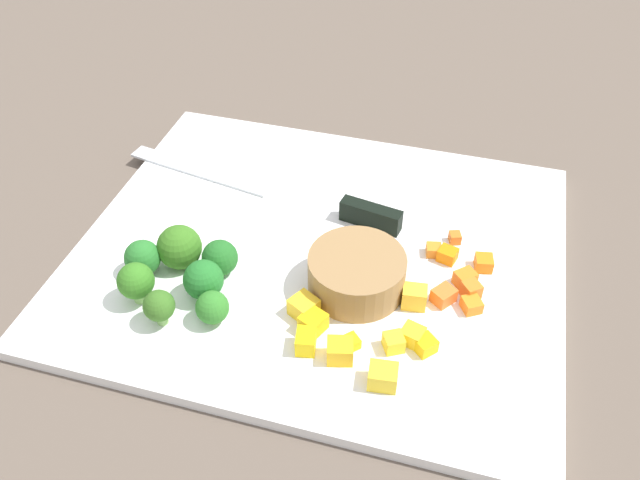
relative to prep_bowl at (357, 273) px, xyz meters
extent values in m
plane|color=brown|center=(-0.05, 0.04, -0.03)|extent=(4.00, 4.00, 0.00)
cube|color=white|center=(-0.05, 0.04, -0.02)|extent=(0.46, 0.39, 0.01)
cylinder|color=olive|center=(0.00, 0.00, 0.00)|extent=(0.09, 0.09, 0.04)
cube|color=silver|center=(-0.21, 0.12, -0.02)|extent=(0.18, 0.05, 0.00)
cube|color=black|center=(-0.01, 0.09, -0.01)|extent=(0.06, 0.03, 0.02)
cube|color=orange|center=(0.08, 0.00, -0.01)|extent=(0.02, 0.03, 0.01)
cube|color=orange|center=(0.09, 0.03, -0.01)|extent=(0.02, 0.02, 0.01)
cube|color=orange|center=(0.06, 0.06, -0.01)|extent=(0.02, 0.02, 0.01)
cube|color=orange|center=(0.08, 0.09, -0.01)|extent=(0.01, 0.01, 0.01)
cube|color=orange|center=(0.10, 0.02, -0.01)|extent=(0.02, 0.02, 0.02)
cube|color=orange|center=(0.10, 0.00, -0.01)|extent=(0.02, 0.02, 0.01)
cube|color=orange|center=(0.11, 0.06, -0.01)|extent=(0.02, 0.02, 0.01)
cube|color=orange|center=(0.08, 0.06, -0.01)|extent=(0.02, 0.02, 0.01)
cube|color=yellow|center=(0.04, -0.10, -0.01)|extent=(0.02, 0.02, 0.02)
cube|color=yellow|center=(0.06, -0.05, -0.01)|extent=(0.02, 0.02, 0.01)
cube|color=yellow|center=(0.05, -0.01, -0.01)|extent=(0.02, 0.02, 0.02)
cube|color=yellow|center=(0.01, -0.07, -0.01)|extent=(0.02, 0.02, 0.01)
cube|color=yellow|center=(-0.02, -0.08, -0.01)|extent=(0.02, 0.02, 0.02)
cube|color=yellow|center=(-0.02, -0.06, -0.01)|extent=(0.03, 0.03, 0.02)
cube|color=yellow|center=(0.01, -0.08, -0.01)|extent=(0.03, 0.02, 0.02)
cube|color=yellow|center=(-0.04, -0.04, -0.01)|extent=(0.03, 0.03, 0.02)
cube|color=yellow|center=(0.05, -0.06, -0.01)|extent=(0.02, 0.02, 0.01)
cube|color=yellow|center=(0.07, -0.05, -0.01)|extent=(0.02, 0.02, 0.01)
cylinder|color=#84BF5A|center=(-0.13, -0.05, -0.01)|extent=(0.01, 0.01, 0.01)
sphere|color=#226F28|center=(-0.13, -0.05, 0.00)|extent=(0.04, 0.04, 0.04)
cylinder|color=#86C357|center=(-0.17, -0.01, -0.01)|extent=(0.01, 0.01, 0.01)
sphere|color=#37711F|center=(-0.17, -0.01, 0.00)|extent=(0.04, 0.04, 0.04)
cylinder|color=#85BC5F|center=(-0.18, -0.07, -0.01)|extent=(0.01, 0.01, 0.02)
sphere|color=#357921|center=(-0.18, -0.07, 0.01)|extent=(0.03, 0.03, 0.03)
cylinder|color=#7FB35E|center=(-0.15, -0.09, -0.01)|extent=(0.01, 0.01, 0.01)
sphere|color=#366821|center=(-0.15, -0.09, 0.00)|extent=(0.03, 0.03, 0.03)
cylinder|color=#8FAF55|center=(-0.19, -0.03, -0.01)|extent=(0.01, 0.01, 0.01)
sphere|color=#29732B|center=(-0.19, -0.03, 0.00)|extent=(0.03, 0.03, 0.03)
cylinder|color=#97C25E|center=(-0.11, -0.07, -0.01)|extent=(0.01, 0.01, 0.01)
sphere|color=#307B28|center=(-0.11, -0.07, 0.00)|extent=(0.03, 0.03, 0.03)
cylinder|color=#89BA6A|center=(-0.13, -0.01, -0.01)|extent=(0.01, 0.01, 0.01)
sphere|color=#216623|center=(-0.13, -0.01, 0.00)|extent=(0.03, 0.03, 0.03)
camera|label=1|loc=(0.08, -0.40, 0.41)|focal=36.23mm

